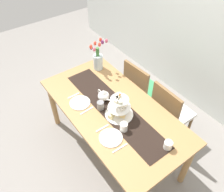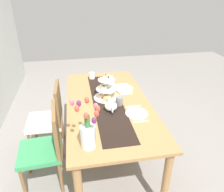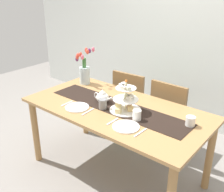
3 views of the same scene
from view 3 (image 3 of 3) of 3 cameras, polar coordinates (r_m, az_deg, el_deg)
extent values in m
plane|color=gray|center=(3.03, 0.78, -15.67)|extent=(8.00, 8.00, 0.00)
cube|color=silver|center=(3.75, 16.36, 13.08)|extent=(6.00, 0.08, 2.60)
cube|color=#A37747|center=(2.62, 0.87, -2.66)|extent=(1.80, 0.91, 0.03)
cylinder|color=#A37747|center=(3.12, -15.82, -7.11)|extent=(0.07, 0.07, 0.74)
cylinder|color=#A37747|center=(3.55, -5.72, -2.44)|extent=(0.07, 0.07, 0.74)
cylinder|color=#A37747|center=(2.78, 19.85, -11.78)|extent=(0.07, 0.07, 0.74)
cylinder|color=brown|center=(3.64, 8.73, -4.92)|extent=(0.04, 0.04, 0.41)
cylinder|color=brown|center=(3.79, 3.91, -3.45)|extent=(0.04, 0.04, 0.41)
cylinder|color=brown|center=(3.36, 5.84, -7.31)|extent=(0.04, 0.04, 0.41)
cylinder|color=brown|center=(3.52, 0.77, -5.60)|extent=(0.04, 0.04, 0.41)
cube|color=#389356|center=(3.47, 4.94, -1.92)|extent=(0.45, 0.45, 0.05)
cube|color=brown|center=(3.22, 3.34, 0.93)|extent=(0.42, 0.06, 0.45)
cylinder|color=brown|center=(3.42, 16.72, -7.69)|extent=(0.04, 0.04, 0.41)
cylinder|color=brown|center=(3.55, 11.44, -5.91)|extent=(0.04, 0.04, 0.41)
cylinder|color=brown|center=(3.13, 13.91, -10.40)|extent=(0.04, 0.04, 0.41)
cylinder|color=brown|center=(3.27, 8.28, -8.31)|extent=(0.04, 0.04, 0.41)
cube|color=silver|center=(3.22, 12.95, -4.51)|extent=(0.43, 0.43, 0.05)
cube|color=brown|center=(2.96, 11.63, -1.58)|extent=(0.42, 0.04, 0.45)
cube|color=black|center=(2.62, 0.99, -2.27)|extent=(1.50, 0.32, 0.00)
cylinder|color=beige|center=(2.49, 2.91, -0.09)|extent=(0.01, 0.01, 0.28)
cylinder|color=white|center=(2.55, 2.85, -2.92)|extent=(0.30, 0.30, 0.01)
cylinder|color=white|center=(2.51, 2.89, -0.66)|extent=(0.24, 0.24, 0.01)
cylinder|color=white|center=(2.46, 2.95, 1.68)|extent=(0.19, 0.19, 0.01)
cube|color=#EFC87B|center=(2.52, 3.90, -2.69)|extent=(0.07, 0.07, 0.04)
cube|color=beige|center=(2.59, 3.64, -1.99)|extent=(0.07, 0.08, 0.04)
cube|color=#E5CE83|center=(2.60, 1.35, -1.71)|extent=(0.08, 0.09, 0.05)
cube|color=beige|center=(2.48, 1.35, -3.08)|extent=(0.06, 0.07, 0.05)
cube|color=silver|center=(2.48, 3.75, -0.51)|extent=(0.06, 0.04, 0.03)
cube|color=silver|center=(2.50, 3.98, -0.22)|extent=(0.07, 0.06, 0.03)
cube|color=#F4E6C1|center=(2.53, 3.90, 0.03)|extent=(0.06, 0.07, 0.03)
cube|color=beige|center=(2.53, 2.96, 0.08)|extent=(0.06, 0.07, 0.03)
cube|color=beige|center=(2.49, 2.55, 2.45)|extent=(0.07, 0.06, 0.03)
cube|color=#F0E6C6|center=(2.46, 2.09, 2.19)|extent=(0.06, 0.05, 0.03)
cube|color=#EFE0CB|center=(2.44, 2.14, 1.94)|extent=(0.05, 0.06, 0.03)
cube|color=#F1E4C9|center=(2.42, 2.55, 1.75)|extent=(0.04, 0.06, 0.03)
cube|color=beige|center=(2.41, 3.39, 1.71)|extent=(0.07, 0.06, 0.03)
sphere|color=orange|center=(2.44, 2.98, 3.19)|extent=(0.02, 0.02, 0.02)
ellipsoid|color=white|center=(2.70, -2.00, -0.31)|extent=(0.13, 0.13, 0.10)
cone|color=white|center=(2.67, -2.02, 1.02)|extent=(0.06, 0.06, 0.04)
cylinder|color=white|center=(2.64, -0.53, -0.61)|extent=(0.07, 0.02, 0.06)
torus|color=white|center=(2.75, -3.25, 0.11)|extent=(0.07, 0.01, 0.07)
cylinder|color=silver|center=(3.20, -5.76, 4.32)|extent=(0.12, 0.12, 0.20)
cylinder|color=#3D7538|center=(3.15, -5.87, 6.89)|extent=(0.04, 0.04, 0.12)
ellipsoid|color=#EF4C38|center=(3.06, -5.20, 9.25)|extent=(0.04, 0.04, 0.06)
ellipsoid|color=#6B2860|center=(3.13, -4.78, 9.45)|extent=(0.04, 0.04, 0.06)
ellipsoid|color=#E5607A|center=(3.15, -3.98, 9.73)|extent=(0.04, 0.04, 0.06)
ellipsoid|color=#EF4C38|center=(3.19, -5.44, 9.62)|extent=(0.04, 0.04, 0.06)
ellipsoid|color=#EF4C38|center=(3.18, -6.62, 8.70)|extent=(0.04, 0.04, 0.06)
ellipsoid|color=#6B2860|center=(3.16, -7.39, 7.71)|extent=(0.04, 0.04, 0.06)
ellipsoid|color=#EF4C38|center=(3.11, -7.32, 8.15)|extent=(0.04, 0.04, 0.06)
ellipsoid|color=#EF4C38|center=(3.07, -7.17, 8.48)|extent=(0.04, 0.04, 0.06)
ellipsoid|color=#E5607A|center=(3.04, -6.25, 8.11)|extent=(0.04, 0.04, 0.06)
cylinder|color=white|center=(2.37, 16.16, -5.13)|extent=(0.08, 0.08, 0.08)
cylinder|color=white|center=(2.62, -7.35, -2.36)|extent=(0.23, 0.23, 0.01)
cube|color=silver|center=(2.72, -9.46, -1.55)|extent=(0.02, 0.15, 0.01)
cube|color=silver|center=(2.53, -5.08, -3.32)|extent=(0.03, 0.17, 0.01)
cylinder|color=white|center=(2.28, 2.95, -6.45)|extent=(0.23, 0.23, 0.01)
cube|color=silver|center=(2.35, 0.11, -5.38)|extent=(0.02, 0.15, 0.01)
cube|color=silver|center=(2.21, 5.99, -7.65)|extent=(0.02, 0.17, 0.01)
cylinder|color=slate|center=(2.56, -1.96, -1.68)|extent=(0.08, 0.08, 0.09)
cylinder|color=white|center=(2.37, 5.25, -4.04)|extent=(0.08, 0.08, 0.09)
camera|label=1|loc=(1.09, 52.36, 58.38)|focal=37.07mm
camera|label=2|loc=(4.17, -20.74, 22.83)|focal=34.93mm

